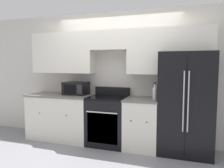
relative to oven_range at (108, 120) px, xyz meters
name	(u,v)px	position (x,y,z in m)	size (l,w,h in m)	color
ground_plane	(107,150)	(0.09, -0.31, -0.47)	(12.00, 12.00, 0.00)	gray
wall_back	(116,66)	(0.09, 0.27, 1.04)	(8.00, 0.39, 2.60)	beige
lower_cabinets_left	(61,116)	(-1.03, 0.00, 0.00)	(1.36, 0.64, 0.93)	silver
lower_cabinets_right	(142,123)	(0.67, 0.00, 0.00)	(0.63, 0.64, 0.93)	silver
oven_range	(108,120)	(0.00, 0.00, 0.00)	(0.73, 0.65, 1.09)	black
refrigerator	(186,103)	(1.42, 0.04, 0.41)	(0.90, 0.72, 1.76)	black
microwave	(76,88)	(-0.72, 0.09, 0.59)	(0.47, 0.36, 0.26)	black
bottle	(155,93)	(0.90, -0.06, 0.58)	(0.07, 0.07, 0.31)	silver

